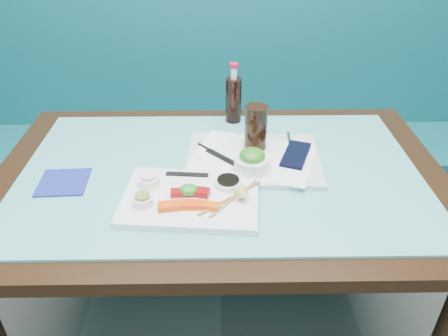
{
  "coord_description": "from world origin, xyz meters",
  "views": [
    {
      "loc": [
        -0.01,
        0.32,
        1.49
      ],
      "look_at": [
        0.01,
        1.4,
        0.8
      ],
      "focal_mm": 35.0,
      "sensor_mm": 36.0,
      "label": 1
    }
  ],
  "objects_px": {
    "dining_table": "(220,194)",
    "sashimi_plate": "(191,199)",
    "seaweed_bowl": "(252,164)",
    "booth_bench": "(219,144)",
    "serving_tray": "(253,159)",
    "blue_napkin": "(63,182)",
    "cola_glass": "(256,128)",
    "cola_bottle_body": "(234,100)"
  },
  "relations": [
    {
      "from": "booth_bench",
      "to": "dining_table",
      "type": "height_order",
      "value": "booth_bench"
    },
    {
      "from": "sashimi_plate",
      "to": "blue_napkin",
      "type": "bearing_deg",
      "value": 170.8
    },
    {
      "from": "seaweed_bowl",
      "to": "sashimi_plate",
      "type": "bearing_deg",
      "value": -142.73
    },
    {
      "from": "sashimi_plate",
      "to": "seaweed_bowl",
      "type": "distance_m",
      "value": 0.23
    },
    {
      "from": "cola_glass",
      "to": "blue_napkin",
      "type": "xyz_separation_m",
      "value": [
        -0.58,
        -0.17,
        -0.09
      ]
    },
    {
      "from": "booth_bench",
      "to": "sashimi_plate",
      "type": "height_order",
      "value": "booth_bench"
    },
    {
      "from": "dining_table",
      "to": "sashimi_plate",
      "type": "relative_size",
      "value": 3.77
    },
    {
      "from": "sashimi_plate",
      "to": "cola_bottle_body",
      "type": "relative_size",
      "value": 2.26
    },
    {
      "from": "booth_bench",
      "to": "serving_tray",
      "type": "height_order",
      "value": "booth_bench"
    },
    {
      "from": "serving_tray",
      "to": "booth_bench",
      "type": "bearing_deg",
      "value": 100.52
    },
    {
      "from": "cola_bottle_body",
      "to": "blue_napkin",
      "type": "xyz_separation_m",
      "value": [
        -0.52,
        -0.4,
        -0.08
      ]
    },
    {
      "from": "serving_tray",
      "to": "cola_glass",
      "type": "relative_size",
      "value": 2.82
    },
    {
      "from": "booth_bench",
      "to": "cola_bottle_body",
      "type": "bearing_deg",
      "value": -84.0
    },
    {
      "from": "sashimi_plate",
      "to": "serving_tray",
      "type": "height_order",
      "value": "sashimi_plate"
    },
    {
      "from": "cola_glass",
      "to": "cola_bottle_body",
      "type": "height_order",
      "value": "same"
    },
    {
      "from": "dining_table",
      "to": "cola_glass",
      "type": "relative_size",
      "value": 9.42
    },
    {
      "from": "sashimi_plate",
      "to": "cola_bottle_body",
      "type": "xyz_separation_m",
      "value": [
        0.14,
        0.5,
        0.07
      ]
    },
    {
      "from": "seaweed_bowl",
      "to": "cola_bottle_body",
      "type": "bearing_deg",
      "value": 96.7
    },
    {
      "from": "blue_napkin",
      "to": "cola_glass",
      "type": "bearing_deg",
      "value": 16.29
    },
    {
      "from": "sashimi_plate",
      "to": "blue_napkin",
      "type": "xyz_separation_m",
      "value": [
        -0.38,
        0.1,
        -0.01
      ]
    },
    {
      "from": "serving_tray",
      "to": "seaweed_bowl",
      "type": "relative_size",
      "value": 3.89
    },
    {
      "from": "sashimi_plate",
      "to": "cola_glass",
      "type": "relative_size",
      "value": 2.5
    },
    {
      "from": "booth_bench",
      "to": "serving_tray",
      "type": "relative_size",
      "value": 7.15
    },
    {
      "from": "booth_bench",
      "to": "seaweed_bowl",
      "type": "bearing_deg",
      "value": -83.71
    },
    {
      "from": "serving_tray",
      "to": "blue_napkin",
      "type": "distance_m",
      "value": 0.58
    },
    {
      "from": "sashimi_plate",
      "to": "dining_table",
      "type": "bearing_deg",
      "value": 67.37
    },
    {
      "from": "dining_table",
      "to": "cola_glass",
      "type": "distance_m",
      "value": 0.24
    },
    {
      "from": "serving_tray",
      "to": "seaweed_bowl",
      "type": "distance_m",
      "value": 0.08
    },
    {
      "from": "booth_bench",
      "to": "cola_glass",
      "type": "distance_m",
      "value": 0.88
    },
    {
      "from": "booth_bench",
      "to": "cola_bottle_body",
      "type": "distance_m",
      "value": 0.68
    },
    {
      "from": "dining_table",
      "to": "cola_glass",
      "type": "bearing_deg",
      "value": 42.95
    },
    {
      "from": "blue_napkin",
      "to": "seaweed_bowl",
      "type": "bearing_deg",
      "value": 4.0
    },
    {
      "from": "dining_table",
      "to": "serving_tray",
      "type": "relative_size",
      "value": 3.34
    },
    {
      "from": "booth_bench",
      "to": "sashimi_plate",
      "type": "relative_size",
      "value": 8.07
    },
    {
      "from": "dining_table",
      "to": "seaweed_bowl",
      "type": "relative_size",
      "value": 12.97
    },
    {
      "from": "cola_bottle_body",
      "to": "seaweed_bowl",
      "type": "bearing_deg",
      "value": -83.3
    },
    {
      "from": "seaweed_bowl",
      "to": "dining_table",
      "type": "bearing_deg",
      "value": 166.48
    },
    {
      "from": "cola_glass",
      "to": "blue_napkin",
      "type": "distance_m",
      "value": 0.61
    },
    {
      "from": "sashimi_plate",
      "to": "serving_tray",
      "type": "xyz_separation_m",
      "value": [
        0.19,
        0.21,
        -0.0
      ]
    },
    {
      "from": "serving_tray",
      "to": "sashimi_plate",
      "type": "bearing_deg",
      "value": -128.86
    },
    {
      "from": "cola_glass",
      "to": "blue_napkin",
      "type": "bearing_deg",
      "value": -163.71
    },
    {
      "from": "seaweed_bowl",
      "to": "blue_napkin",
      "type": "xyz_separation_m",
      "value": [
        -0.56,
        -0.04,
        -0.03
      ]
    }
  ]
}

